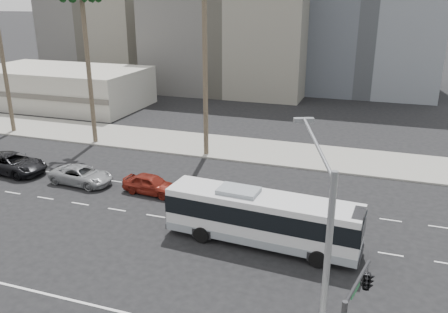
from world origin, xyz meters
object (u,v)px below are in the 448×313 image
at_px(car_c, 12,163).
at_px(traffic_signal, 364,284).
at_px(car_a, 151,184).
at_px(car_b, 82,175).
at_px(streetlight_corner, 321,271).
at_px(city_bus, 262,217).

bearing_deg(car_c, traffic_signal, -110.64).
relative_size(car_a, car_b, 0.86).
bearing_deg(car_c, streetlight_corner, -114.01).
distance_m(city_bus, car_b, 16.37).
bearing_deg(car_a, car_b, 95.90).
relative_size(city_bus, streetlight_corner, 1.20).
relative_size(car_b, traffic_signal, 0.97).
height_order(city_bus, car_a, city_bus).
distance_m(city_bus, traffic_signal, 11.15).
height_order(car_b, car_c, car_c).
bearing_deg(city_bus, car_a, 158.78).
bearing_deg(city_bus, streetlight_corner, -62.36).
bearing_deg(car_a, streetlight_corner, -131.14).
height_order(car_c, traffic_signal, traffic_signal).
bearing_deg(car_b, car_a, -85.43).
height_order(city_bus, car_c, city_bus).
distance_m(car_b, car_c, 6.89).
bearing_deg(city_bus, traffic_signal, -52.62).
bearing_deg(streetlight_corner, traffic_signal, 22.06).
xyz_separation_m(city_bus, car_b, (-15.73, 4.43, -1.03)).
xyz_separation_m(car_a, car_c, (-12.94, 0.08, 0.09)).
relative_size(city_bus, car_a, 2.66).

